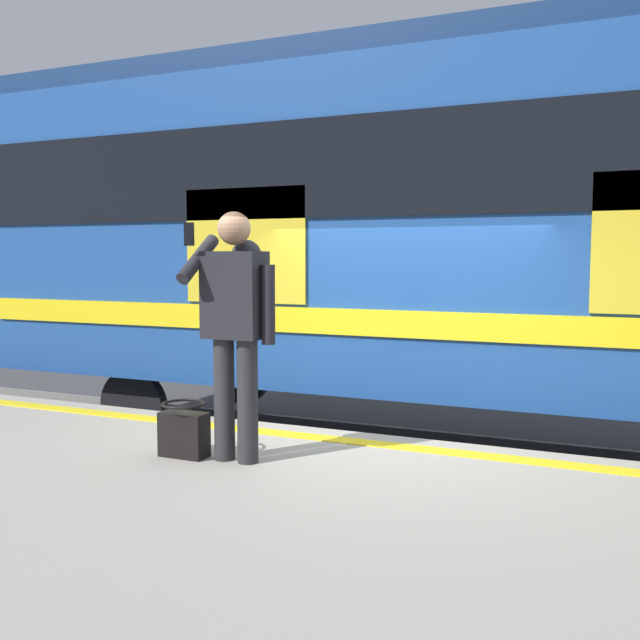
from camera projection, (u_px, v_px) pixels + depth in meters
ground_plane at (366, 541)px, 5.70m from camera, size 25.16×25.16×0.00m
platform at (188, 637)px, 3.43m from camera, size 16.26×4.92×0.87m
safety_line at (353, 441)px, 5.35m from camera, size 15.93×0.16×0.01m
track_rail_near at (424, 473)px, 7.22m from camera, size 21.13×0.08×0.16m
track_rail_far at (457, 440)px, 8.52m from camera, size 21.13×0.08×0.16m
train_carriage at (475, 222)px, 7.52m from camera, size 10.79×3.04×4.14m
passenger at (236, 315)px, 4.78m from camera, size 0.57×0.55×1.67m
handbag at (184, 431)px, 4.95m from camera, size 0.33×0.30×0.38m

